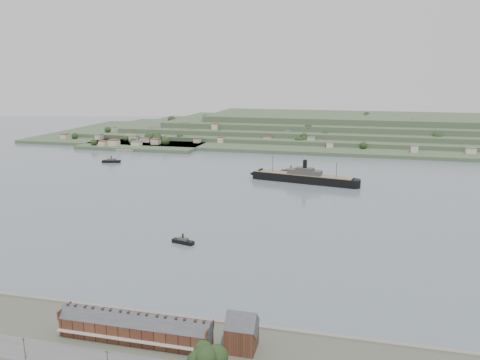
% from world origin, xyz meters
% --- Properties ---
extents(ground, '(1400.00, 1400.00, 0.00)m').
position_xyz_m(ground, '(0.00, 0.00, 0.00)').
color(ground, slate).
rests_on(ground, ground).
extents(terrace_row, '(55.60, 9.80, 11.07)m').
position_xyz_m(terrace_row, '(-10.00, -168.02, 6.84)').
color(terrace_row, '#4C281B').
rests_on(terrace_row, ground).
extents(gabled_building, '(10.40, 10.18, 14.09)m').
position_xyz_m(gabled_building, '(27.50, -164.00, 8.19)').
color(gabled_building, '#4C281B').
rests_on(gabled_building, ground).
extents(far_peninsula, '(760.00, 309.00, 30.00)m').
position_xyz_m(far_peninsula, '(27.91, 393.10, 11.88)').
color(far_peninsula, '#3E5035').
rests_on(far_peninsula, ground).
extents(steamship, '(99.60, 29.23, 24.06)m').
position_xyz_m(steamship, '(17.41, 95.37, 4.44)').
color(steamship, black).
rests_on(steamship, ground).
extents(tugboat, '(13.67, 6.51, 5.94)m').
position_xyz_m(tugboat, '(-28.97, -69.65, 1.45)').
color(tugboat, black).
rests_on(tugboat, ground).
extents(ferry_west, '(19.77, 9.74, 7.15)m').
position_xyz_m(ferry_west, '(-186.96, 138.13, 1.72)').
color(ferry_west, black).
rests_on(ferry_west, ground).
extents(ferry_east, '(20.77, 9.99, 7.51)m').
position_xyz_m(ferry_east, '(5.32, 128.51, 1.81)').
color(ferry_east, black).
rests_on(ferry_east, ground).
extents(fig_tree, '(11.91, 10.32, 13.30)m').
position_xyz_m(fig_tree, '(21.68, -184.27, 10.12)').
color(fig_tree, '#492F21').
rests_on(fig_tree, ground).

